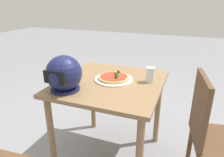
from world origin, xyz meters
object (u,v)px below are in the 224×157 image
Objects in this scene: motorcycle_helmet at (64,74)px; drinking_glass at (150,75)px; chair_side at (211,132)px; dining_table at (110,94)px; pizza at (114,77)px.

drinking_glass is (-0.54, -0.38, -0.06)m from motorcycle_helmet.
chair_side reaches higher than drinking_glass.
drinking_glass is 0.58m from chair_side.
drinking_glass is at bearing -20.88° from chair_side.
chair_side is at bearing -169.03° from motorcycle_helmet.
motorcycle_helmet reaches higher than drinking_glass.
motorcycle_helmet is (0.25, 0.27, 0.23)m from dining_table.
motorcycle_helmet is at bearing 34.84° from drinking_glass.
dining_table is 3.33× the size of pizza.
motorcycle_helmet reaches higher than chair_side.
chair_side is (-0.77, 0.07, -0.12)m from dining_table.
dining_table is 6.93× the size of drinking_glass.
drinking_glass is 0.13× the size of chair_side.
pizza is 2.08× the size of drinking_glass.
chair_side reaches higher than pizza.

